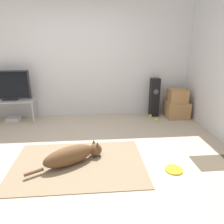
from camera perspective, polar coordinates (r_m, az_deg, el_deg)
ground_plane at (r=3.42m, az=-9.99°, el=-12.07°), size 12.00×12.00×0.00m
wall_back at (r=5.07m, az=-8.92°, el=13.17°), size 8.00×0.06×2.55m
area_rug at (r=3.29m, az=-8.71°, el=-13.22°), size 1.89×1.32×0.01m
dog at (r=3.24m, az=-10.20°, el=-10.96°), size 1.03×0.65×0.28m
frisbee at (r=3.23m, az=15.86°, el=-14.29°), size 0.24×0.24×0.03m
cardboard_box_lower at (r=5.26m, az=16.57°, el=0.62°), size 0.50×0.44×0.36m
cardboard_box_upper at (r=5.17m, az=16.78°, el=4.12°), size 0.40×0.35×0.30m
floor_speaker at (r=5.17m, az=10.99°, el=3.79°), size 0.20×0.21×0.89m
tv_stand at (r=5.19m, az=-24.77°, el=2.31°), size 1.02×0.49×0.49m
tv at (r=5.12m, az=-25.30°, el=6.24°), size 0.87×0.20×0.63m
tennis_ball_by_boxes at (r=4.93m, az=11.51°, el=-1.98°), size 0.07×0.07×0.07m
tennis_ball_near_speaker at (r=5.16m, az=10.02°, el=-0.94°), size 0.07×0.07×0.07m
game_console at (r=5.32m, az=-24.25°, el=-1.67°), size 0.29×0.25×0.08m
door_mat at (r=3.65m, az=26.03°, el=-11.69°), size 0.73×0.42×0.01m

